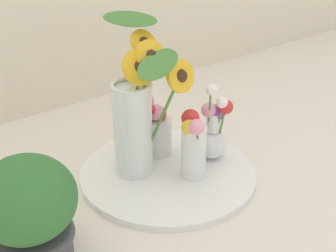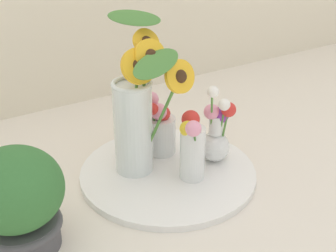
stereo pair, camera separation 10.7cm
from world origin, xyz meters
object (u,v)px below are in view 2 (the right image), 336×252
serving_tray (168,173)px  mason_jar_sunflowers (137,111)px  potted_plant (17,200)px  vase_small_center (192,145)px  vase_small_back (159,126)px  vase_bulb_right (216,134)px

serving_tray → mason_jar_sunflowers: size_ratio=1.14×
mason_jar_sunflowers → potted_plant: bearing=-160.8°
mason_jar_sunflowers → serving_tray: bearing=-37.7°
serving_tray → vase_small_center: size_ratio=2.55×
vase_small_center → potted_plant: bearing=-178.4°
serving_tray → vase_small_center: bearing=-59.7°
mason_jar_sunflowers → vase_small_back: (0.08, 0.04, -0.08)m
vase_small_center → vase_small_back: vase_small_center is taller
vase_small_center → potted_plant: size_ratio=0.78×
vase_small_back → potted_plant: bearing=-159.2°
vase_small_center → serving_tray: bearing=120.3°
vase_bulb_right → vase_small_center: bearing=-161.3°
mason_jar_sunflowers → potted_plant: 0.34m
mason_jar_sunflowers → vase_bulb_right: 0.21m
vase_small_center → mason_jar_sunflowers: bearing=132.0°
mason_jar_sunflowers → vase_small_back: 0.12m
vase_bulb_right → potted_plant: vase_bulb_right is taller
mason_jar_sunflowers → vase_bulb_right: size_ratio=1.73×
potted_plant → vase_small_center: bearing=1.6°
serving_tray → mason_jar_sunflowers: 0.18m
vase_small_back → potted_plant: (-0.39, -0.15, 0.02)m
vase_bulb_right → vase_small_back: size_ratio=1.34×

